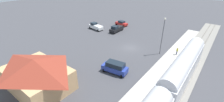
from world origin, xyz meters
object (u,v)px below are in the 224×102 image
(passenger_train, at_px, (163,99))
(pickup_black, at_px, (116,29))
(station_building, at_px, (37,74))
(suv_blue, at_px, (115,67))
(light_pole_near_platform, at_px, (163,32))
(pedestrian_on_platform, at_px, (177,51))
(pickup_white, at_px, (96,26))
(sedan_red, at_px, (121,23))

(passenger_train, distance_m, pickup_black, 33.06)
(station_building, bearing_deg, pickup_black, -78.94)
(suv_blue, xyz_separation_m, light_pole_near_platform, (-3.88, -12.52, 4.17))
(pedestrian_on_platform, height_order, pickup_black, pickup_black)
(pedestrian_on_platform, distance_m, pickup_white, 27.36)
(pickup_black, xyz_separation_m, sedan_red, (2.30, -6.27, -0.15))
(suv_blue, xyz_separation_m, sedan_red, (15.41, -24.85, -0.27))
(station_building, height_order, pickup_white, station_building)
(light_pole_near_platform, bearing_deg, pickup_black, -19.64)
(station_building, distance_m, sedan_red, 36.84)
(passenger_train, xyz_separation_m, station_building, (18.00, 6.74, -0.08))
(pickup_white, bearing_deg, passenger_train, 146.10)
(pedestrian_on_platform, distance_m, sedan_red, 25.19)
(station_building, relative_size, pedestrian_on_platform, 6.65)
(sedan_red, height_order, light_pole_near_platform, light_pole_near_platform)
(passenger_train, xyz_separation_m, pedestrian_on_platform, (3.39, -18.24, -1.58))
(pedestrian_on_platform, height_order, light_pole_near_platform, light_pole_near_platform)
(station_building, xyz_separation_m, pickup_white, (12.65, -27.34, -1.75))
(pedestrian_on_platform, relative_size, pickup_white, 0.30)
(suv_blue, bearing_deg, pedestrian_on_platform, -117.61)
(pickup_white, height_order, pickup_black, same)
(suv_blue, bearing_deg, light_pole_near_platform, -107.22)
(pickup_black, height_order, sedan_red, pickup_black)
(suv_blue, distance_m, pickup_black, 22.74)
(station_building, xyz_separation_m, sedan_red, (8.09, -35.89, -1.90))
(passenger_train, xyz_separation_m, pickup_black, (23.79, -22.88, -1.83))
(suv_blue, relative_size, light_pole_near_platform, 0.60)
(pedestrian_on_platform, bearing_deg, pickup_white, -4.95)
(station_building, distance_m, suv_blue, 13.35)
(station_building, bearing_deg, light_pole_near_platform, -115.43)
(passenger_train, height_order, pedestrian_on_platform, passenger_train)
(station_building, relative_size, light_pole_near_platform, 1.33)
(station_building, relative_size, suv_blue, 2.22)
(sedan_red, xyz_separation_m, light_pole_near_platform, (-19.29, 12.33, 4.44))
(station_building, relative_size, pickup_black, 2.10)
(sedan_red, bearing_deg, passenger_train, 131.83)
(station_building, xyz_separation_m, suv_blue, (-7.32, -11.04, -1.63))
(pickup_white, relative_size, pickup_black, 1.04)
(pickup_black, relative_size, light_pole_near_platform, 0.63)
(light_pole_near_platform, bearing_deg, passenger_train, 112.01)
(station_building, xyz_separation_m, pedestrian_on_platform, (-14.61, -24.98, -1.50))
(station_building, xyz_separation_m, pickup_black, (5.79, -29.62, -1.75))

